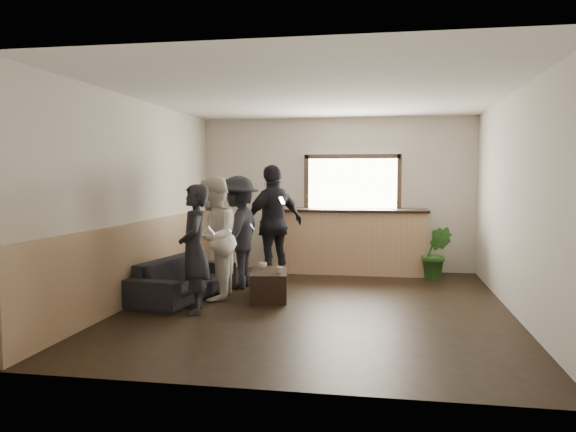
% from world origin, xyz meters
% --- Properties ---
extents(ground, '(5.00, 6.00, 0.01)m').
position_xyz_m(ground, '(0.00, 0.00, 0.00)').
color(ground, black).
extents(room_shell, '(5.01, 6.01, 2.80)m').
position_xyz_m(room_shell, '(-0.74, 0.00, 1.47)').
color(room_shell, silver).
rests_on(room_shell, ground).
extents(bar_counter, '(2.70, 0.68, 2.13)m').
position_xyz_m(bar_counter, '(0.30, 2.70, 0.64)').
color(bar_counter, tan).
rests_on(bar_counter, ground).
extents(sofa, '(1.05, 2.02, 0.56)m').
position_xyz_m(sofa, '(-1.92, 0.22, 0.28)').
color(sofa, black).
rests_on(sofa, ground).
extents(coffee_table, '(0.64, 0.97, 0.40)m').
position_xyz_m(coffee_table, '(-0.71, 0.36, 0.20)').
color(coffee_table, black).
rests_on(coffee_table, ground).
extents(cup_a, '(0.16, 0.16, 0.09)m').
position_xyz_m(cup_a, '(-0.83, 0.53, 0.44)').
color(cup_a, silver).
rests_on(cup_a, coffee_table).
extents(cup_b, '(0.10, 0.10, 0.08)m').
position_xyz_m(cup_b, '(-0.52, 0.19, 0.44)').
color(cup_b, silver).
rests_on(cup_b, coffee_table).
extents(potted_plant, '(0.55, 0.47, 0.90)m').
position_xyz_m(potted_plant, '(1.75, 2.28, 0.45)').
color(potted_plant, '#2D6623').
rests_on(potted_plant, ground).
extents(person_a, '(0.56, 0.69, 1.63)m').
position_xyz_m(person_a, '(-1.47, -0.61, 0.81)').
color(person_a, black).
rests_on(person_a, ground).
extents(person_b, '(0.76, 0.92, 1.73)m').
position_xyz_m(person_b, '(-1.47, 0.18, 0.86)').
color(person_b, silver).
rests_on(person_b, ground).
extents(person_c, '(0.75, 1.18, 1.74)m').
position_xyz_m(person_c, '(-1.33, 1.03, 0.87)').
color(person_c, black).
rests_on(person_c, ground).
extents(person_d, '(1.10, 1.15, 1.92)m').
position_xyz_m(person_d, '(-0.89, 1.63, 0.96)').
color(person_d, black).
rests_on(person_d, ground).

